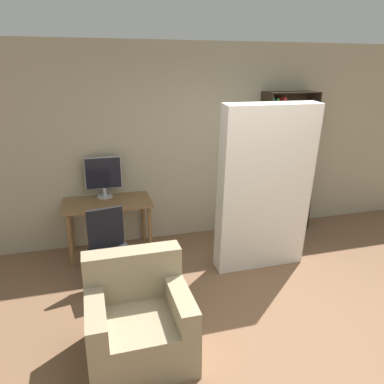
# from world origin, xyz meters

# --- Properties ---
(ground_plane) EXTENTS (16.00, 16.00, 0.00)m
(ground_plane) POSITION_xyz_m (0.00, 0.00, 0.00)
(ground_plane) COLOR brown
(wall_back) EXTENTS (8.00, 0.06, 2.70)m
(wall_back) POSITION_xyz_m (0.00, 2.67, 1.35)
(wall_back) COLOR tan
(wall_back) RESTS_ON ground
(desk) EXTENTS (1.10, 0.64, 0.73)m
(desk) POSITION_xyz_m (-1.38, 2.32, 0.62)
(desk) COLOR brown
(desk) RESTS_ON ground
(monitor) EXTENTS (0.47, 0.20, 0.54)m
(monitor) POSITION_xyz_m (-1.40, 2.52, 1.02)
(monitor) COLOR #B7B7BC
(monitor) RESTS_ON desk
(office_chair) EXTENTS (0.52, 0.52, 0.89)m
(office_chair) POSITION_xyz_m (-1.43, 1.48, 0.35)
(office_chair) COLOR #4C4C51
(office_chair) RESTS_ON ground
(bookshelf) EXTENTS (0.76, 0.35, 2.05)m
(bookshelf) POSITION_xyz_m (1.14, 2.50, 1.02)
(bookshelf) COLOR #2D2319
(bookshelf) RESTS_ON ground
(mattress_near) EXTENTS (1.11, 0.38, 2.01)m
(mattress_near) POSITION_xyz_m (0.39, 1.43, 1.00)
(mattress_near) COLOR silver
(mattress_near) RESTS_ON ground
(armchair) EXTENTS (0.85, 0.80, 0.85)m
(armchair) POSITION_xyz_m (-1.28, 0.38, 0.32)
(armchair) COLOR gray
(armchair) RESTS_ON ground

